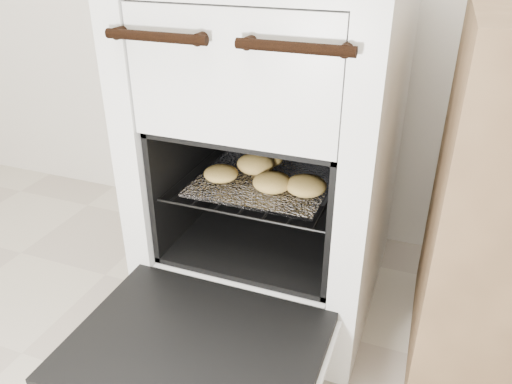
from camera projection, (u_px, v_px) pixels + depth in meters
The scene contains 5 objects.
stove at pixel (275, 152), 1.30m from camera, with size 0.58×0.64×0.89m.
oven_door at pixel (195, 350), 1.01m from camera, with size 0.52×0.40×0.04m.
oven_rack at pixel (267, 180), 1.27m from camera, with size 0.42×0.40×0.01m.
foil_sheet at pixel (264, 181), 1.25m from camera, with size 0.33×0.29×0.01m, color silver.
baked_rolls at pixel (266, 172), 1.24m from camera, with size 0.34×0.23×0.05m.
Camera 1 is at (0.55, 0.04, 0.94)m, focal length 35.00 mm.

